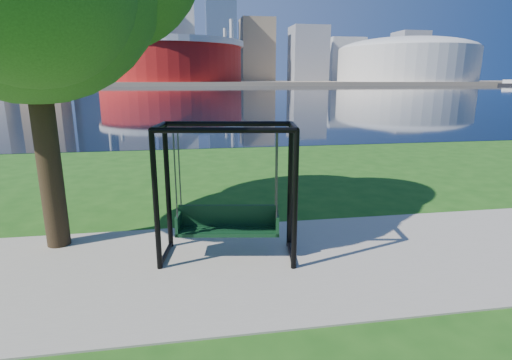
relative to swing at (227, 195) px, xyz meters
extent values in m
plane|color=#1E5114|center=(0.60, 0.11, -1.20)|extent=(900.00, 900.00, 0.00)
cube|color=#9E937F|center=(0.60, -0.39, -1.18)|extent=(120.00, 4.00, 0.03)
cube|color=black|center=(0.60, 102.11, -1.19)|extent=(900.00, 180.00, 0.02)
cube|color=#937F60|center=(0.60, 306.11, -0.20)|extent=(900.00, 228.00, 2.00)
cylinder|color=maroon|center=(-9.40, 235.11, 11.80)|extent=(80.00, 80.00, 22.00)
cylinder|color=silver|center=(-9.40, 235.11, 21.30)|extent=(83.00, 83.00, 3.00)
cylinder|color=silver|center=(23.50, 254.11, 16.80)|extent=(2.00, 2.00, 32.00)
cylinder|color=silver|center=(-42.31, 254.11, 16.80)|extent=(2.00, 2.00, 32.00)
cylinder|color=silver|center=(-42.31, 216.11, 16.80)|extent=(2.00, 2.00, 32.00)
cylinder|color=silver|center=(23.50, 216.11, 16.80)|extent=(2.00, 2.00, 32.00)
cylinder|color=beige|center=(135.60, 235.11, 10.80)|extent=(84.00, 84.00, 20.00)
ellipsoid|color=beige|center=(135.60, 235.11, 19.80)|extent=(84.00, 84.00, 15.12)
cube|color=#998466|center=(-99.40, 300.11, 44.80)|extent=(26.00, 26.00, 88.00)
cube|color=slate|center=(-69.40, 325.11, 48.30)|extent=(30.00, 24.00, 95.00)
cube|color=gray|center=(-39.40, 305.11, 36.80)|extent=(24.00, 24.00, 72.00)
cube|color=silver|center=(-9.40, 335.11, 40.80)|extent=(32.00, 28.00, 80.00)
cube|color=slate|center=(25.60, 310.11, 29.80)|extent=(22.00, 22.00, 58.00)
cube|color=#998466|center=(55.60, 325.11, 24.80)|extent=(26.00, 26.00, 48.00)
cube|color=gray|center=(95.60, 315.11, 21.80)|extent=(28.00, 24.00, 42.00)
cube|color=silver|center=(135.60, 340.11, 18.80)|extent=(30.00, 26.00, 36.00)
cube|color=gray|center=(185.60, 320.11, 20.80)|extent=(24.00, 24.00, 40.00)
cube|color=#998466|center=(225.60, 335.11, 16.80)|extent=(26.00, 26.00, 32.00)
cylinder|color=black|center=(-1.23, -0.31, 0.02)|extent=(0.11, 0.11, 2.43)
cylinder|color=black|center=(1.06, -0.68, 0.02)|extent=(0.11, 0.11, 2.43)
cylinder|color=black|center=(-1.07, 0.63, 0.02)|extent=(0.11, 0.11, 2.43)
cylinder|color=black|center=(1.22, 0.25, 0.02)|extent=(0.11, 0.11, 2.43)
cylinder|color=black|center=(-0.08, -0.50, 1.23)|extent=(2.31, 0.47, 0.09)
cylinder|color=black|center=(0.07, 0.44, 1.23)|extent=(2.31, 0.47, 0.09)
cylinder|color=black|center=(-1.15, 0.16, 1.23)|extent=(0.25, 0.95, 0.09)
cylinder|color=black|center=(-1.15, 0.16, -1.11)|extent=(0.23, 0.95, 0.08)
cylinder|color=black|center=(1.14, -0.22, 1.23)|extent=(0.25, 0.95, 0.09)
cylinder|color=black|center=(1.14, -0.22, -1.11)|extent=(0.23, 0.95, 0.08)
cube|color=black|center=(0.00, -0.03, -0.67)|extent=(1.90, 0.77, 0.06)
cube|color=black|center=(0.03, 0.17, -0.44)|extent=(1.83, 0.35, 0.40)
cube|color=black|center=(-0.88, 0.11, -0.52)|extent=(0.13, 0.48, 0.36)
cube|color=black|center=(0.88, -0.17, -0.52)|extent=(0.13, 0.48, 0.36)
cylinder|color=#3A393F|center=(-0.90, -0.08, 0.41)|extent=(0.03, 0.03, 1.53)
cylinder|color=#3A393F|center=(0.82, -0.36, 0.41)|extent=(0.03, 0.03, 1.53)
cylinder|color=#3A393F|center=(-0.83, 0.30, 0.41)|extent=(0.03, 0.03, 1.53)
cylinder|color=#3A393F|center=(0.89, 0.02, 0.41)|extent=(0.03, 0.03, 1.53)
cylinder|color=black|center=(-3.27, 1.08, 0.97)|extent=(0.43, 0.43, 4.34)
camera|label=1|loc=(-0.63, -6.84, 2.01)|focal=28.00mm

